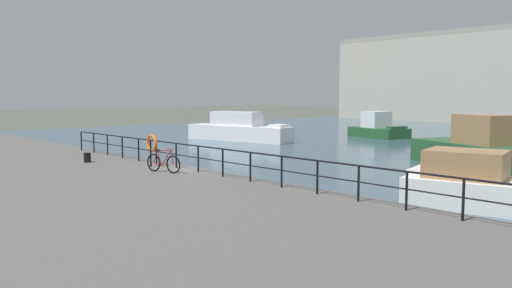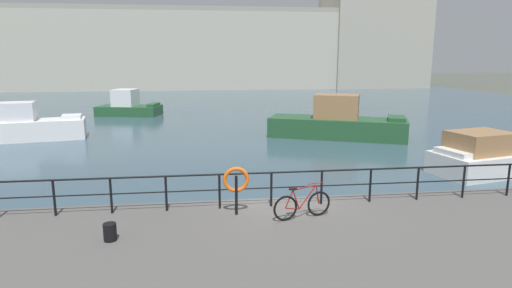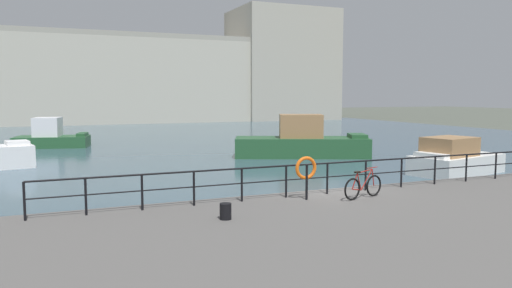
# 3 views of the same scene
# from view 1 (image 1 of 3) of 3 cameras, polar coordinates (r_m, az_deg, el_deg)

# --- Properties ---
(ground_plane) EXTENTS (240.00, 240.00, 0.00)m
(ground_plane) POSITION_cam_1_polar(r_m,az_deg,el_deg) (22.28, -6.65, -4.46)
(ground_plane) COLOR #4C5147
(water_basin) EXTENTS (80.00, 60.00, 0.01)m
(water_basin) POSITION_cam_1_polar(r_m,az_deg,el_deg) (46.77, 24.80, 0.28)
(water_basin) COLOR #385160
(water_basin) RESTS_ON ground_plane
(quay_promenade) EXTENTS (56.00, 13.00, 0.74)m
(quay_promenade) POSITION_cam_1_polar(r_m,az_deg,el_deg) (19.19, -22.61, -5.33)
(quay_promenade) COLOR #565451
(quay_promenade) RESTS_ON ground_plane
(moored_harbor_tender) EXTENTS (5.87, 3.87, 2.32)m
(moored_harbor_tender) POSITION_cam_1_polar(r_m,az_deg,el_deg) (47.79, 13.37, 1.71)
(moored_harbor_tender) COLOR #23512D
(moored_harbor_tender) RESTS_ON water_basin
(moored_green_narrowboat) EXTENTS (9.05, 5.90, 2.80)m
(moored_green_narrowboat) POSITION_cam_1_polar(r_m,az_deg,el_deg) (29.07, 24.01, -0.68)
(moored_green_narrowboat) COLOR #23512D
(moored_green_narrowboat) RESTS_ON water_basin
(moored_blue_motorboat) EXTENTS (5.54, 3.57, 1.94)m
(moored_blue_motorboat) POSITION_cam_1_polar(r_m,az_deg,el_deg) (19.03, 23.53, -4.24)
(moored_blue_motorboat) COLOR white
(moored_blue_motorboat) RESTS_ON water_basin
(moored_cabin_cruiser) EXTENTS (9.89, 3.83, 2.41)m
(moored_cabin_cruiser) POSITION_cam_1_polar(r_m,az_deg,el_deg) (42.98, -1.93, 1.63)
(moored_cabin_cruiser) COLOR white
(moored_cabin_cruiser) RESTS_ON water_basin
(quay_railing) EXTENTS (23.44, 0.07, 1.08)m
(quay_railing) POSITION_cam_1_polar(r_m,az_deg,el_deg) (20.06, -5.11, -1.29)
(quay_railing) COLOR black
(quay_railing) RESTS_ON quay_promenade
(parked_bicycle) EXTENTS (1.73, 0.50, 0.98)m
(parked_bicycle) POSITION_cam_1_polar(r_m,az_deg,el_deg) (20.81, -10.24, -2.06)
(parked_bicycle) COLOR black
(parked_bicycle) RESTS_ON quay_promenade
(mooring_bollard) EXTENTS (0.32, 0.32, 0.44)m
(mooring_bollard) POSITION_cam_1_polar(r_m,az_deg,el_deg) (24.84, -18.19, -1.43)
(mooring_bollard) COLOR black
(mooring_bollard) RESTS_ON quay_promenade
(life_ring_stand) EXTENTS (0.75, 0.16, 1.40)m
(life_ring_stand) POSITION_cam_1_polar(r_m,az_deg,el_deg) (22.57, -11.50, -0.01)
(life_ring_stand) COLOR black
(life_ring_stand) RESTS_ON quay_promenade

